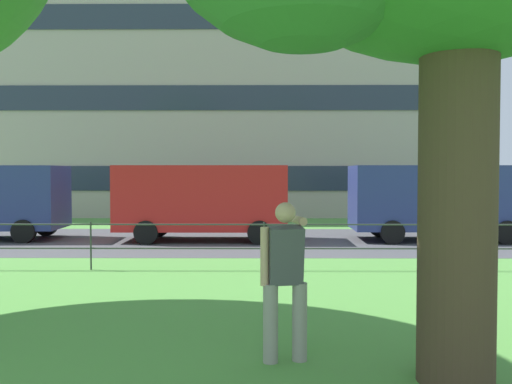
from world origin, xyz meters
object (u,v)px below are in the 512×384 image
(apartment_building_background, at_px, (187,44))
(panel_van_far_right, at_px, (203,198))
(frisbee, at_px, (434,230))
(person_thrower, at_px, (285,275))
(panel_van_far_left, at_px, (437,198))

(apartment_building_background, bearing_deg, panel_van_far_right, -80.75)
(panel_van_far_right, bearing_deg, frisbee, -70.63)
(person_thrower, height_order, apartment_building_background, apartment_building_background)
(frisbee, distance_m, panel_van_far_left, 10.98)
(person_thrower, xyz_separation_m, frisbee, (1.67, 0.27, 0.46))
(panel_van_far_right, relative_size, apartment_building_background, 0.18)
(person_thrower, bearing_deg, panel_van_far_right, 100.51)
(frisbee, relative_size, panel_van_far_left, 0.06)
(person_thrower, bearing_deg, apartment_building_background, 99.79)
(person_thrower, distance_m, panel_van_far_left, 11.85)
(person_thrower, distance_m, apartment_building_background, 26.45)
(frisbee, xyz_separation_m, panel_van_far_right, (-3.65, 10.37, -0.12))
(frisbee, bearing_deg, panel_van_far_left, 72.28)
(apartment_building_background, bearing_deg, person_thrower, -80.21)
(person_thrower, relative_size, panel_van_far_left, 0.34)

